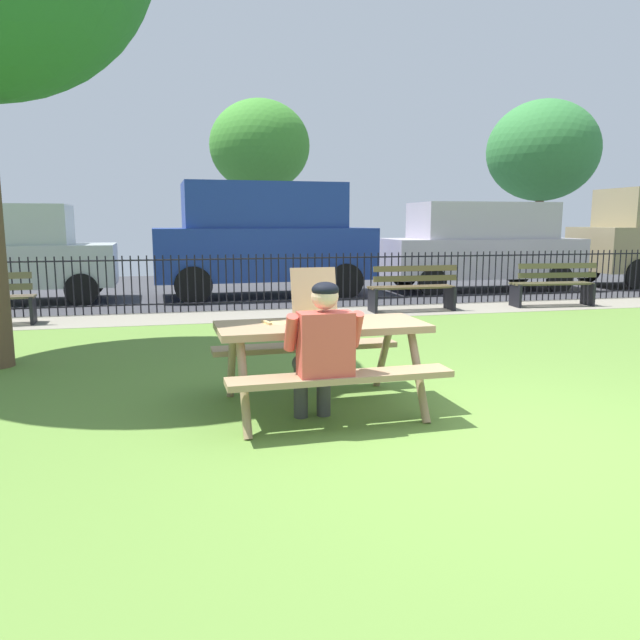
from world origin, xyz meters
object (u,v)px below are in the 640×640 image
(park_bench_center, at_px, (412,289))
(far_tree_midleft, at_px, (260,147))
(pizza_box_open, at_px, (318,312))
(parked_car_right, at_px, (481,245))
(picnic_table_foreground, at_px, (321,343))
(pizza_slice_on_table, at_px, (275,322))
(parked_car_center, at_px, (264,237))
(far_tree_center, at_px, (543,151))
(parked_car_left, at_px, (14,253))
(park_bench_right, at_px, (553,285))
(adult_at_table, at_px, (322,348))

(park_bench_center, height_order, far_tree_midleft, far_tree_midleft)
(pizza_box_open, bearing_deg, parked_car_right, 54.56)
(picnic_table_foreground, bearing_deg, pizza_slice_on_table, 165.46)
(parked_car_center, xyz_separation_m, far_tree_midleft, (0.81, 6.71, 2.70))
(park_bench_center, bearing_deg, parked_car_right, 45.37)
(pizza_slice_on_table, relative_size, far_tree_center, 0.04)
(far_tree_midleft, bearing_deg, parked_car_left, -131.21)
(picnic_table_foreground, relative_size, park_bench_right, 1.14)
(picnic_table_foreground, height_order, park_bench_center, park_bench_center)
(picnic_table_foreground, distance_m, parked_car_center, 8.31)
(pizza_box_open, xyz_separation_m, adult_at_table, (-0.10, -0.59, -0.20))
(adult_at_table, xyz_separation_m, parked_car_right, (5.92, 8.77, 0.44))
(far_tree_midleft, height_order, far_tree_center, far_tree_center)
(far_tree_center, bearing_deg, pizza_box_open, -127.96)
(adult_at_table, distance_m, park_bench_right, 8.40)
(park_bench_center, relative_size, parked_car_left, 0.40)
(park_bench_center, xyz_separation_m, far_tree_midleft, (-1.55, 9.60, 3.59))
(parked_car_left, height_order, parked_car_right, parked_car_right)
(park_bench_right, height_order, parked_car_center, parked_car_center)
(adult_at_table, bearing_deg, pizza_slice_on_table, 114.94)
(picnic_table_foreground, height_order, far_tree_midleft, far_tree_midleft)
(adult_at_table, height_order, far_tree_center, far_tree_center)
(parked_car_left, bearing_deg, park_bench_center, -21.21)
(parked_car_center, bearing_deg, far_tree_midleft, 83.11)
(parked_car_right, distance_m, far_tree_midleft, 8.54)
(pizza_slice_on_table, height_order, far_tree_midleft, far_tree_midleft)
(pizza_slice_on_table, bearing_deg, park_bench_center, 57.52)
(parked_car_right, relative_size, far_tree_center, 0.78)
(parked_car_left, distance_m, parked_car_right, 10.28)
(parked_car_center, height_order, parked_car_right, parked_car_center)
(parked_car_right, bearing_deg, pizza_slice_on_table, -127.25)
(picnic_table_foreground, bearing_deg, adult_at_table, -102.42)
(pizza_slice_on_table, height_order, park_bench_center, park_bench_center)
(park_bench_right, bearing_deg, parked_car_right, 91.38)
(parked_car_left, bearing_deg, far_tree_center, 22.67)
(pizza_box_open, distance_m, far_tree_midleft, 15.29)
(picnic_table_foreground, bearing_deg, parked_car_left, 118.39)
(parked_car_center, xyz_separation_m, parked_car_right, (5.21, -0.00, -0.21))
(far_tree_midleft, bearing_deg, parked_car_right, -56.78)
(picnic_table_foreground, bearing_deg, park_bench_center, 61.14)
(adult_at_table, relative_size, park_bench_right, 0.73)
(picnic_table_foreground, xyz_separation_m, adult_at_table, (-0.11, -0.51, 0.06))
(adult_at_table, xyz_separation_m, far_tree_midleft, (1.53, 15.48, 3.35))
(parked_car_left, distance_m, far_tree_midleft, 9.41)
(adult_at_table, relative_size, park_bench_center, 0.74)
(adult_at_table, height_order, parked_car_right, parked_car_right)
(adult_at_table, distance_m, parked_car_right, 10.59)
(park_bench_right, bearing_deg, parked_car_center, 151.35)
(park_bench_right, xyz_separation_m, far_tree_midleft, (-4.47, 9.60, 3.59))
(far_tree_midleft, bearing_deg, pizza_slice_on_table, -96.93)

